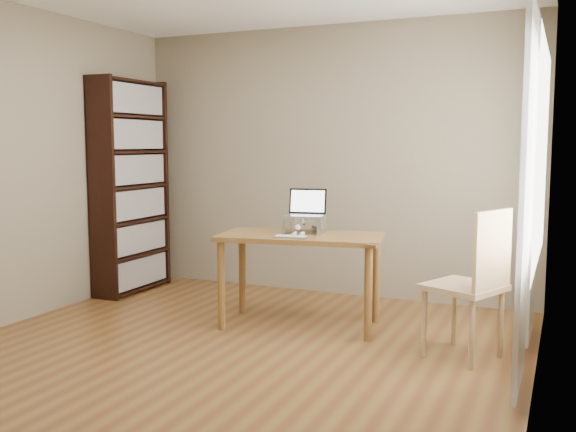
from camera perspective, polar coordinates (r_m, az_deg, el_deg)
The scene contains 10 objects.
room at distance 4.22m, azimuth -6.38°, elevation 4.11°, with size 4.04×4.54×2.64m.
bookshelf at distance 6.55m, azimuth -13.80°, elevation 2.58°, with size 0.30×0.90×2.10m.
curtains at distance 4.46m, azimuth 20.77°, elevation 2.17°, with size 0.03×1.90×2.25m.
desk at distance 5.14m, azimuth 1.12°, elevation -2.85°, with size 1.37×0.83×0.75m.
laptop_stand at distance 5.18m, azimuth 1.46°, elevation -0.62°, with size 0.32×0.25×0.13m.
laptop at distance 5.22m, azimuth 1.69°, elevation 0.59°, with size 0.34×0.30×0.22m.
keyboard at distance 4.91m, azimuth 0.26°, elevation -1.87°, with size 0.27×0.15×0.02m.
coaster at distance 4.64m, azimuth 7.53°, elevation -2.50°, with size 0.11×0.11×0.01m, color brown.
cat at distance 5.22m, azimuth 1.51°, elevation -0.78°, with size 0.24×0.48×0.15m.
chair at distance 4.56m, azimuth 16.39°, elevation -5.28°, with size 0.61×0.61×1.04m.
Camera 1 is at (2.14, -3.64, 1.47)m, focal length 40.00 mm.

